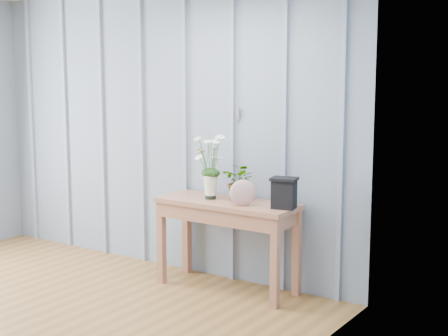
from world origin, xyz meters
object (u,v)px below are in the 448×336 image
Objects in this scene: daisy_vase at (211,157)px; carved_box at (284,193)px; sideboard at (227,214)px; felt_disc_vessel at (243,193)px.

carved_box is (0.69, 0.01, -0.23)m from daisy_vase.
carved_box is at bearing 0.16° from sideboard.
felt_disc_vessel is 0.87× the size of carved_box.
carved_box is (0.53, 0.00, 0.24)m from sideboard.
daisy_vase reaches higher than sideboard.
daisy_vase is 0.46m from felt_disc_vessel.
carved_box is (0.31, 0.10, 0.02)m from felt_disc_vessel.
sideboard is 5.67× the size of felt_disc_vessel.
daisy_vase is 2.68× the size of felt_disc_vessel.
daisy_vase is at bearing -179.37° from carved_box.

